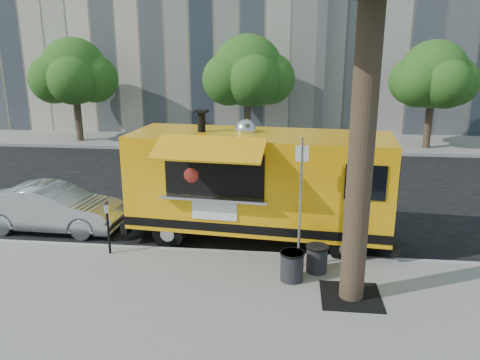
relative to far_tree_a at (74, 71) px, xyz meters
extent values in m
plane|color=black|center=(10.00, -12.30, -3.78)|extent=(120.00, 120.00, 0.00)
cube|color=gray|center=(10.00, -16.30, -3.70)|extent=(60.00, 6.00, 0.15)
cube|color=#999993|center=(10.00, -13.23, -3.70)|extent=(60.00, 0.14, 0.16)
cube|color=gray|center=(10.00, 1.20, -3.70)|extent=(60.00, 5.00, 0.15)
cylinder|color=#33261C|center=(12.60, -15.10, -0.38)|extent=(0.48, 0.48, 6.50)
cube|color=black|center=(12.60, -15.10, -3.62)|extent=(1.20, 1.20, 0.02)
cylinder|color=#33261C|center=(0.00, 0.00, -2.33)|extent=(0.36, 0.36, 2.60)
sphere|color=#1F4713|center=(0.00, 0.00, 0.02)|extent=(3.42, 3.42, 3.42)
cylinder|color=#33261C|center=(9.00, 0.40, -2.33)|extent=(0.36, 0.36, 2.60)
sphere|color=#1F4713|center=(9.00, 0.40, 0.07)|extent=(3.60, 3.60, 3.60)
cylinder|color=#33261C|center=(18.00, 0.10, -2.33)|extent=(0.36, 0.36, 2.60)
sphere|color=#1F4713|center=(18.00, 0.10, -0.04)|extent=(3.24, 3.24, 3.24)
cylinder|color=silver|center=(11.55, -13.85, -2.13)|extent=(0.06, 0.06, 3.00)
cube|color=white|center=(11.55, -13.85, -0.98)|extent=(0.28, 0.02, 0.35)
cylinder|color=black|center=(7.00, -13.65, -3.10)|extent=(0.06, 0.06, 1.05)
cube|color=silver|center=(7.00, -13.65, -2.48)|extent=(0.10, 0.08, 0.22)
sphere|color=black|center=(7.00, -13.65, -2.35)|extent=(0.11, 0.11, 0.11)
cube|color=#FFAD0D|center=(10.52, -12.10, -2.08)|extent=(6.76, 2.81, 2.38)
cube|color=black|center=(10.52, -12.10, -3.05)|extent=(6.78, 2.83, 0.22)
cube|color=black|center=(13.88, -12.40, -3.32)|extent=(0.37, 2.12, 0.30)
cube|color=black|center=(7.16, -11.80, -3.32)|extent=(0.37, 2.12, 0.30)
cube|color=black|center=(13.82, -12.40, -1.70)|extent=(0.21, 1.78, 0.96)
cylinder|color=black|center=(12.70, -13.23, -3.37)|extent=(0.83, 0.35, 0.81)
cylinder|color=black|center=(12.87, -11.38, -3.37)|extent=(0.83, 0.35, 0.81)
cylinder|color=black|center=(8.27, -12.83, -3.37)|extent=(0.83, 0.35, 0.81)
cylinder|color=black|center=(8.43, -10.98, -3.37)|extent=(0.83, 0.35, 0.81)
cube|color=black|center=(9.52, -13.07, -1.70)|extent=(2.44, 0.40, 1.06)
cube|color=silver|center=(9.50, -13.23, -2.27)|extent=(2.65, 0.58, 0.06)
cube|color=#FFAD0D|center=(9.47, -13.60, -0.98)|extent=(2.61, 1.18, 0.43)
cube|color=white|center=(9.51, -13.15, -2.59)|extent=(1.11, 0.14, 0.51)
cylinder|color=black|center=(9.00, -11.96, -0.64)|extent=(0.20, 0.20, 0.56)
sphere|color=silver|center=(10.13, -11.86, -0.84)|extent=(0.57, 0.57, 0.57)
sphere|color=maroon|center=(8.99, -12.73, -1.75)|extent=(0.85, 0.85, 0.85)
cylinder|color=#FF590C|center=(8.97, -12.96, -1.88)|extent=(0.35, 0.15, 0.34)
imported|color=#B2B5B9|center=(4.70, -11.99, -3.12)|extent=(3.99, 1.50, 1.30)
cylinder|color=#232325|center=(11.41, -14.52, -3.30)|extent=(0.49, 0.49, 0.65)
cylinder|color=black|center=(11.41, -14.52, -3.00)|extent=(0.54, 0.54, 0.04)
cylinder|color=black|center=(11.96, -14.06, -3.32)|extent=(0.47, 0.47, 0.61)
cylinder|color=black|center=(11.96, -14.06, -3.03)|extent=(0.51, 0.51, 0.04)
camera|label=1|loc=(11.32, -23.71, 1.21)|focal=35.00mm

